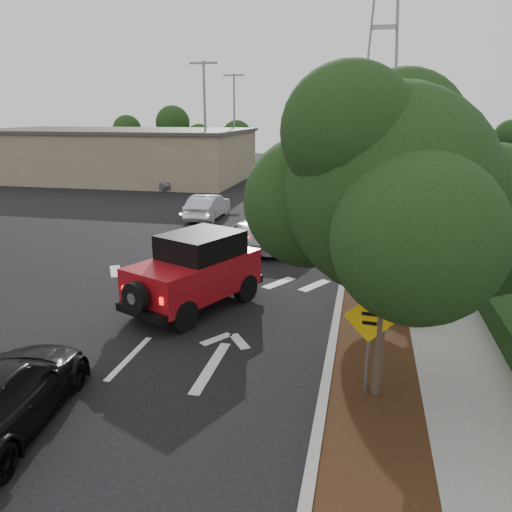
% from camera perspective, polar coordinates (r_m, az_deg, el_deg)
% --- Properties ---
extents(ground, '(120.00, 120.00, 0.00)m').
position_cam_1_polar(ground, '(12.27, -14.27, -11.22)').
color(ground, black).
rests_on(ground, ground).
extents(curb, '(0.20, 70.00, 0.15)m').
position_cam_1_polar(curb, '(22.33, 10.63, 1.69)').
color(curb, '#9E9B93').
rests_on(curb, ground).
extents(planting_strip, '(1.80, 70.00, 0.12)m').
position_cam_1_polar(planting_strip, '(22.33, 13.19, 1.50)').
color(planting_strip, black).
rests_on(planting_strip, ground).
extents(sidewalk, '(2.00, 70.00, 0.12)m').
position_cam_1_polar(sidewalk, '(22.45, 18.04, 1.20)').
color(sidewalk, gray).
rests_on(sidewalk, ground).
extents(hedge, '(0.80, 70.00, 0.80)m').
position_cam_1_polar(hedge, '(22.56, 21.65, 1.81)').
color(hedge, black).
rests_on(hedge, ground).
extents(commercial_building, '(22.00, 12.00, 4.00)m').
position_cam_1_polar(commercial_building, '(45.09, -15.87, 11.02)').
color(commercial_building, '#846D5B').
rests_on(commercial_building, ground).
extents(transmission_tower, '(7.00, 4.00, 28.00)m').
position_cam_1_polar(transmission_tower, '(57.92, 13.46, 10.20)').
color(transmission_tower, slate).
rests_on(transmission_tower, ground).
extents(street_tree_near, '(3.80, 3.80, 5.92)m').
position_cam_1_polar(street_tree_near, '(10.70, 13.42, -15.50)').
color(street_tree_near, black).
rests_on(street_tree_near, ground).
extents(street_tree_mid, '(3.20, 3.20, 5.32)m').
position_cam_1_polar(street_tree_mid, '(17.08, 13.25, -3.23)').
color(street_tree_mid, black).
rests_on(street_tree_mid, ground).
extents(street_tree_far, '(3.40, 3.40, 5.62)m').
position_cam_1_polar(street_tree_far, '(23.32, 13.17, 1.96)').
color(street_tree_far, black).
rests_on(street_tree_far, ground).
extents(light_pole_a, '(2.00, 0.22, 9.00)m').
position_cam_1_polar(light_pole_a, '(37.92, -5.64, 7.64)').
color(light_pole_a, slate).
rests_on(light_pole_a, ground).
extents(light_pole_b, '(2.00, 0.22, 9.00)m').
position_cam_1_polar(light_pole_b, '(49.62, -2.43, 9.69)').
color(light_pole_b, slate).
rests_on(light_pole_b, ground).
extents(red_jeep, '(3.35, 4.51, 2.21)m').
position_cam_1_polar(red_jeep, '(14.57, -6.51, -1.61)').
color(red_jeep, black).
rests_on(red_jeep, ground).
extents(silver_suv_ahead, '(4.21, 6.56, 1.68)m').
position_cam_1_polar(silver_suv_ahead, '(21.65, 2.79, 3.58)').
color(silver_suv_ahead, '#A2A3A9').
rests_on(silver_suv_ahead, ground).
extents(silver_sedan_oncoming, '(1.41, 4.01, 1.32)m').
position_cam_1_polar(silver_sedan_oncoming, '(27.02, -5.54, 5.65)').
color(silver_sedan_oncoming, '#B9BBC2').
rests_on(silver_sedan_oncoming, ground).
extents(parked_suv, '(4.32, 2.90, 1.36)m').
position_cam_1_polar(parked_suv, '(38.30, -11.41, 8.52)').
color(parked_suv, '#95969B').
rests_on(parked_suv, ground).
extents(speed_hump_sign, '(0.99, 0.12, 2.12)m').
position_cam_1_polar(speed_hump_sign, '(9.97, 12.80, -8.34)').
color(speed_hump_sign, slate).
rests_on(speed_hump_sign, ground).
extents(terracotta_planter, '(0.65, 0.65, 1.14)m').
position_cam_1_polar(terracotta_planter, '(13.78, 17.68, -4.91)').
color(terracotta_planter, brown).
rests_on(terracotta_planter, ground).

